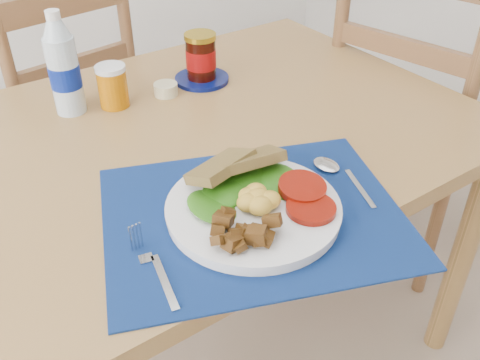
% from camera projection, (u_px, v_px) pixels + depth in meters
% --- Properties ---
extents(table, '(1.40, 0.90, 0.75)m').
position_uv_depth(table, '(170.00, 170.00, 1.20)').
color(table, brown).
rests_on(table, ground).
extents(chair_far, '(0.48, 0.46, 1.15)m').
position_uv_depth(chair_far, '(65.00, 98.00, 1.68)').
color(chair_far, brown).
rests_on(chair_far, ground).
extents(chair_end, '(0.53, 0.55, 1.26)m').
position_uv_depth(chair_end, '(414.00, 90.00, 1.62)').
color(chair_end, brown).
rests_on(chair_end, ground).
extents(placemat, '(0.63, 0.56, 0.00)m').
position_uv_depth(placemat, '(253.00, 215.00, 0.93)').
color(placemat, black).
rests_on(placemat, table).
extents(breakfast_plate, '(0.30, 0.30, 0.07)m').
position_uv_depth(breakfast_plate, '(252.00, 207.00, 0.92)').
color(breakfast_plate, silver).
rests_on(breakfast_plate, placemat).
extents(fork, '(0.04, 0.17, 0.00)m').
position_uv_depth(fork, '(153.00, 267.00, 0.83)').
color(fork, '#B2B5BA').
rests_on(fork, placemat).
extents(spoon, '(0.06, 0.18, 0.01)m').
position_uv_depth(spoon, '(336.00, 173.00, 1.03)').
color(spoon, '#B2B5BA').
rests_on(spoon, placemat).
extents(water_bottle, '(0.07, 0.07, 0.24)m').
position_uv_depth(water_bottle, '(64.00, 69.00, 1.19)').
color(water_bottle, '#ADBFCC').
rests_on(water_bottle, table).
extents(juice_glass, '(0.07, 0.07, 0.09)m').
position_uv_depth(juice_glass, '(113.00, 87.00, 1.24)').
color(juice_glass, '#AE5E04').
rests_on(juice_glass, table).
extents(ramekin, '(0.06, 0.06, 0.03)m').
position_uv_depth(ramekin, '(166.00, 89.00, 1.31)').
color(ramekin, '#C2B98E').
rests_on(ramekin, table).
extents(jam_on_saucer, '(0.14, 0.14, 0.13)m').
position_uv_depth(jam_on_saucer, '(201.00, 61.00, 1.35)').
color(jam_on_saucer, '#040D4A').
rests_on(jam_on_saucer, table).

